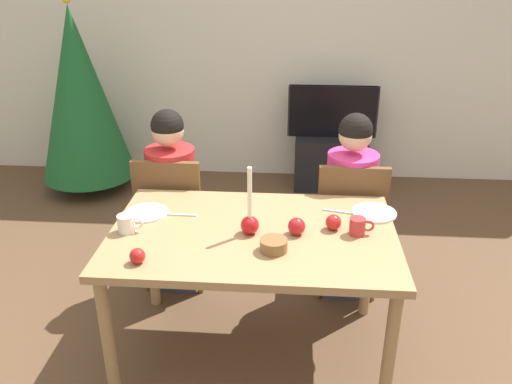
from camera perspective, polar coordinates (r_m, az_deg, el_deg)
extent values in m
plane|color=brown|center=(3.01, -0.30, -16.89)|extent=(7.68, 7.68, 0.00)
cube|color=beige|center=(4.90, 2.22, 16.48)|extent=(6.40, 0.10, 2.60)
cube|color=#99754C|center=(2.58, -0.34, -4.68)|extent=(1.40, 0.90, 0.04)
cylinder|color=#99754C|center=(2.61, -15.76, -15.41)|extent=(0.06, 0.06, 0.71)
cylinder|color=#99754C|center=(2.52, 14.28, -16.96)|extent=(0.06, 0.06, 0.71)
cylinder|color=#99754C|center=(3.21, -11.28, -6.60)|extent=(0.06, 0.06, 0.71)
cylinder|color=#99754C|center=(3.14, 12.12, -7.50)|extent=(0.06, 0.06, 0.71)
cube|color=brown|center=(3.41, -8.67, -3.01)|extent=(0.40, 0.40, 0.04)
cube|color=brown|center=(3.14, -9.65, -0.56)|extent=(0.40, 0.04, 0.45)
cylinder|color=brown|center=(3.63, -5.25, -5.03)|extent=(0.04, 0.04, 0.41)
cylinder|color=brown|center=(3.70, -10.47, -4.76)|extent=(0.04, 0.04, 0.41)
cylinder|color=brown|center=(3.34, -6.18, -7.90)|extent=(0.04, 0.04, 0.41)
cylinder|color=brown|center=(3.41, -11.85, -7.55)|extent=(0.04, 0.04, 0.41)
cube|color=brown|center=(3.34, 9.85, -3.65)|extent=(0.40, 0.40, 0.04)
cube|color=brown|center=(3.07, 10.44, -1.22)|extent=(0.40, 0.04, 0.45)
cylinder|color=brown|center=(3.62, 12.06, -5.58)|extent=(0.04, 0.04, 0.41)
cylinder|color=brown|center=(3.59, 6.66, -5.46)|extent=(0.04, 0.04, 0.41)
cylinder|color=brown|center=(3.33, 12.74, -8.52)|extent=(0.04, 0.04, 0.41)
cylinder|color=brown|center=(3.30, 6.83, -8.42)|extent=(0.04, 0.04, 0.41)
cube|color=#33384C|center=(3.46, -8.64, -6.40)|extent=(0.28, 0.28, 0.45)
cylinder|color=#AD2323|center=(3.25, -9.15, 0.65)|extent=(0.30, 0.30, 0.48)
sphere|color=tan|center=(3.12, -9.58, 6.61)|extent=(0.19, 0.19, 0.19)
sphere|color=black|center=(3.11, -9.62, 7.13)|extent=(0.19, 0.19, 0.19)
cube|color=#33384C|center=(3.40, 9.67, -7.09)|extent=(0.28, 0.28, 0.45)
cylinder|color=#D1337A|center=(3.18, 10.25, 0.05)|extent=(0.30, 0.30, 0.48)
sphere|color=tan|center=(3.06, 10.75, 6.11)|extent=(0.19, 0.19, 0.19)
sphere|color=black|center=(3.05, 10.79, 6.64)|extent=(0.19, 0.19, 0.19)
cube|color=black|center=(4.88, 8.00, 3.34)|extent=(0.64, 0.40, 0.48)
cube|color=black|center=(4.74, 8.33, 8.66)|extent=(0.79, 0.04, 0.46)
cube|color=black|center=(4.73, 8.33, 8.65)|extent=(0.76, 0.05, 0.46)
cylinder|color=brown|center=(5.06, -17.38, 1.14)|extent=(0.08, 0.08, 0.14)
cone|color=#195628|center=(4.82, -18.59, 9.99)|extent=(0.81, 0.81, 1.48)
sphere|color=red|center=(2.53, -0.67, -3.61)|extent=(0.09, 0.09, 0.09)
cylinder|color=#EFE5C6|center=(2.46, -0.69, -0.06)|extent=(0.02, 0.02, 0.26)
cylinder|color=silver|center=(2.79, -11.78, -2.22)|extent=(0.22, 0.22, 0.01)
cylinder|color=white|center=(2.80, 12.72, -2.21)|extent=(0.23, 0.23, 0.01)
cylinder|color=silver|center=(2.63, -13.94, -3.35)|extent=(0.08, 0.08, 0.09)
torus|color=silver|center=(2.61, -12.83, -3.32)|extent=(0.06, 0.01, 0.06)
cylinder|color=#B72D2D|center=(2.57, 10.96, -3.68)|extent=(0.08, 0.08, 0.09)
torus|color=#B72D2D|center=(2.58, 12.09, -3.62)|extent=(0.06, 0.01, 0.06)
cube|color=silver|center=(2.75, -8.34, -2.45)|extent=(0.18, 0.02, 0.01)
cube|color=silver|center=(2.79, 9.09, -2.12)|extent=(0.18, 0.06, 0.01)
cylinder|color=brown|center=(2.40, 1.93, -5.79)|extent=(0.13, 0.13, 0.06)
sphere|color=red|center=(2.37, -12.77, -6.79)|extent=(0.07, 0.07, 0.07)
sphere|color=red|center=(2.60, 8.41, -3.27)|extent=(0.08, 0.08, 0.08)
sphere|color=#B01920|center=(2.53, 4.44, -3.74)|extent=(0.09, 0.09, 0.09)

